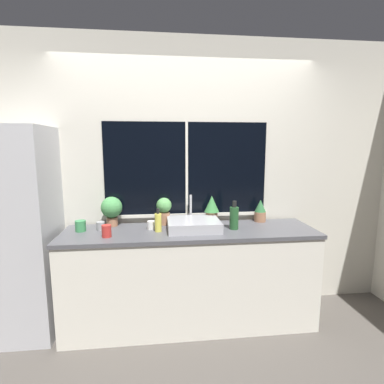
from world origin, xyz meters
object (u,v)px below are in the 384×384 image
(potted_plant_center_left, at_px, (164,209))
(mug_green, at_px, (81,226))
(potted_plant_center_right, at_px, (212,208))
(bottle_tall, at_px, (234,217))
(mug_white, at_px, (151,225))
(potted_plant_far_right, at_px, (260,211))
(potted_plant_far_left, at_px, (112,209))
(mug_grey, at_px, (101,226))
(sink, at_px, (193,224))
(mug_red, at_px, (107,231))
(soap_bottle, at_px, (158,222))
(refrigerator, at_px, (14,233))

(potted_plant_center_left, xyz_separation_m, mug_green, (-0.75, -0.15, -0.10))
(potted_plant_center_right, distance_m, bottle_tall, 0.29)
(mug_white, bearing_deg, potted_plant_center_right, 14.86)
(mug_white, bearing_deg, potted_plant_far_right, 8.22)
(potted_plant_far_left, distance_m, potted_plant_center_left, 0.50)
(mug_grey, bearing_deg, sink, -4.91)
(mug_red, bearing_deg, potted_plant_far_left, 90.81)
(potted_plant_center_left, bearing_deg, mug_white, -128.27)
(soap_bottle, bearing_deg, potted_plant_far_right, 13.21)
(potted_plant_center_right, xyz_separation_m, bottle_tall, (0.16, -0.24, -0.04))
(potted_plant_far_right, height_order, mug_red, potted_plant_far_right)
(potted_plant_far_right, xyz_separation_m, mug_white, (-1.09, -0.16, -0.07))
(refrigerator, relative_size, soap_bottle, 8.72)
(potted_plant_center_left, bearing_deg, potted_plant_far_left, 180.00)
(potted_plant_center_right, xyz_separation_m, potted_plant_far_right, (0.50, 0.00, -0.04))
(potted_plant_center_right, bearing_deg, mug_red, -159.87)
(potted_plant_far_right, bearing_deg, mug_red, -166.42)
(mug_red, relative_size, mug_green, 1.05)
(sink, relative_size, potted_plant_center_right, 1.72)
(potted_plant_far_left, relative_size, potted_plant_center_left, 1.07)
(refrigerator, bearing_deg, mug_red, -12.29)
(mug_white, relative_size, mug_green, 0.78)
(potted_plant_center_left, bearing_deg, mug_grey, -167.21)
(potted_plant_center_right, xyz_separation_m, mug_green, (-1.22, -0.15, -0.10))
(sink, relative_size, potted_plant_far_right, 2.10)
(potted_plant_center_left, height_order, mug_green, potted_plant_center_left)
(potted_plant_far_right, relative_size, soap_bottle, 1.07)
(potted_plant_center_right, relative_size, mug_red, 2.66)
(refrigerator, xyz_separation_m, mug_white, (1.18, 0.02, 0.03))
(potted_plant_far_left, distance_m, mug_red, 0.37)
(soap_bottle, bearing_deg, refrigerator, 176.98)
(potted_plant_far_left, xyz_separation_m, bottle_tall, (1.13, -0.24, -0.06))
(potted_plant_center_left, bearing_deg, mug_red, -144.36)
(soap_bottle, bearing_deg, mug_green, 172.75)
(potted_plant_center_left, relative_size, bottle_tall, 1.00)
(potted_plant_far_left, relative_size, mug_white, 3.68)
(potted_plant_center_right, bearing_deg, soap_bottle, -155.54)
(potted_plant_far_right, bearing_deg, soap_bottle, -166.79)
(potted_plant_center_left, bearing_deg, soap_bottle, -103.76)
(sink, distance_m, mug_grey, 0.84)
(mug_white, bearing_deg, refrigerator, -179.16)
(refrigerator, height_order, mug_green, refrigerator)
(potted_plant_center_left, height_order, bottle_tall, same)
(mug_green, bearing_deg, potted_plant_far_right, 5.07)
(sink, xyz_separation_m, mug_green, (-1.01, 0.05, 0.00))
(mug_grey, bearing_deg, refrigerator, -176.59)
(sink, height_order, soap_bottle, sink)
(bottle_tall, bearing_deg, potted_plant_center_left, 159.38)
(soap_bottle, bearing_deg, sink, 6.46)
(refrigerator, bearing_deg, potted_plant_far_right, 4.40)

